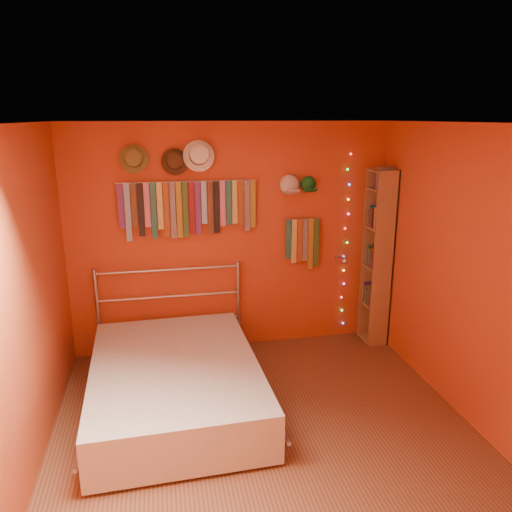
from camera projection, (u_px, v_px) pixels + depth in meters
ground at (266, 434)px, 4.14m from camera, size 3.50×3.50×0.00m
back_wall at (232, 239)px, 5.45m from camera, size 3.50×0.02×2.50m
right_wall at (472, 278)px, 4.13m from camera, size 0.02×3.50×2.50m
left_wall at (21, 309)px, 3.47m from camera, size 0.02×3.50×2.50m
ceiling at (268, 123)px, 3.46m from camera, size 3.50×3.50×0.02m
tie_rack at (188, 206)px, 5.20m from camera, size 1.45×0.03×0.61m
small_tie_rack at (303, 241)px, 5.55m from camera, size 0.40×0.03×0.58m
fedora_olive at (134, 158)px, 4.94m from camera, size 0.29×0.16×0.28m
fedora_brown at (175, 161)px, 5.02m from camera, size 0.27×0.15×0.27m
fedora_white at (199, 155)px, 5.05m from camera, size 0.32×0.17×0.32m
cap_white at (289, 185)px, 5.36m from camera, size 0.20×0.25×0.20m
cap_green at (308, 184)px, 5.40m from camera, size 0.18×0.22×0.18m
fairy_lights at (346, 243)px, 5.69m from camera, size 0.06×0.02×2.01m
reading_lamp at (343, 260)px, 5.53m from camera, size 0.07×0.30×0.09m
bookshelf at (380, 257)px, 5.62m from camera, size 0.25×0.34×2.00m
bed at (175, 382)px, 4.49m from camera, size 1.61×2.14×1.02m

